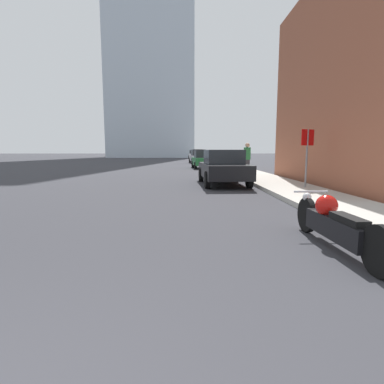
{
  "coord_description": "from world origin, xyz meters",
  "views": [
    {
      "loc": [
        1.34,
        -0.73,
        1.52
      ],
      "look_at": [
        1.49,
        5.73,
        0.64
      ],
      "focal_mm": 28.0,
      "sensor_mm": 36.0,
      "label": 1
    }
  ],
  "objects_px": {
    "parked_car_black": "(223,167)",
    "parked_car_red": "(198,155)",
    "parked_car_silver": "(198,156)",
    "parked_car_white": "(194,154)",
    "pedestrian": "(247,158)",
    "stop_sign": "(307,148)",
    "parked_car_green": "(204,159)",
    "motorcycle": "(334,223)"
  },
  "relations": [
    {
      "from": "parked_car_red",
      "to": "parked_car_white",
      "type": "height_order",
      "value": "parked_car_red"
    },
    {
      "from": "parked_car_green",
      "to": "stop_sign",
      "type": "xyz_separation_m",
      "value": [
        3.0,
        -15.36,
        0.85
      ]
    },
    {
      "from": "motorcycle",
      "to": "parked_car_white",
      "type": "relative_size",
      "value": 0.61
    },
    {
      "from": "parked_car_black",
      "to": "parked_car_white",
      "type": "height_order",
      "value": "parked_car_white"
    },
    {
      "from": "parked_car_black",
      "to": "pedestrian",
      "type": "distance_m",
      "value": 4.22
    },
    {
      "from": "parked_car_red",
      "to": "stop_sign",
      "type": "height_order",
      "value": "stop_sign"
    },
    {
      "from": "pedestrian",
      "to": "stop_sign",
      "type": "bearing_deg",
      "value": -79.98
    },
    {
      "from": "parked_car_silver",
      "to": "pedestrian",
      "type": "height_order",
      "value": "pedestrian"
    },
    {
      "from": "motorcycle",
      "to": "parked_car_green",
      "type": "xyz_separation_m",
      "value": [
        -0.69,
        22.22,
        0.39
      ]
    },
    {
      "from": "parked_car_silver",
      "to": "parked_car_red",
      "type": "relative_size",
      "value": 1.1
    },
    {
      "from": "motorcycle",
      "to": "parked_car_red",
      "type": "distance_m",
      "value": 44.25
    },
    {
      "from": "motorcycle",
      "to": "parked_car_red",
      "type": "height_order",
      "value": "parked_car_red"
    },
    {
      "from": "parked_car_red",
      "to": "parked_car_black",
      "type": "bearing_deg",
      "value": -92.1
    },
    {
      "from": "parked_car_white",
      "to": "pedestrian",
      "type": "xyz_separation_m",
      "value": [
        1.93,
        -43.23,
        0.25
      ]
    },
    {
      "from": "parked_car_silver",
      "to": "pedestrian",
      "type": "relative_size",
      "value": 2.4
    },
    {
      "from": "motorcycle",
      "to": "stop_sign",
      "type": "xyz_separation_m",
      "value": [
        2.31,
        6.86,
        1.24
      ]
    },
    {
      "from": "parked_car_black",
      "to": "stop_sign",
      "type": "relative_size",
      "value": 2.09
    },
    {
      "from": "parked_car_silver",
      "to": "parked_car_white",
      "type": "bearing_deg",
      "value": 84.22
    },
    {
      "from": "parked_car_red",
      "to": "stop_sign",
      "type": "relative_size",
      "value": 1.85
    },
    {
      "from": "parked_car_white",
      "to": "pedestrian",
      "type": "height_order",
      "value": "pedestrian"
    },
    {
      "from": "stop_sign",
      "to": "parked_car_silver",
      "type": "bearing_deg",
      "value": 96.5
    },
    {
      "from": "parked_car_black",
      "to": "parked_car_red",
      "type": "height_order",
      "value": "parked_car_red"
    },
    {
      "from": "parked_car_black",
      "to": "parked_car_green",
      "type": "distance_m",
      "value": 13.17
    },
    {
      "from": "motorcycle",
      "to": "stop_sign",
      "type": "distance_m",
      "value": 7.35
    },
    {
      "from": "stop_sign",
      "to": "pedestrian",
      "type": "distance_m",
      "value": 6.08
    },
    {
      "from": "parked_car_silver",
      "to": "parked_car_white",
      "type": "distance_m",
      "value": 22.53
    },
    {
      "from": "parked_car_black",
      "to": "parked_car_green",
      "type": "height_order",
      "value": "parked_car_green"
    },
    {
      "from": "parked_car_white",
      "to": "parked_car_green",
      "type": "bearing_deg",
      "value": -92.68
    },
    {
      "from": "motorcycle",
      "to": "parked_car_white",
      "type": "xyz_separation_m",
      "value": [
        -0.67,
        56.06,
        0.46
      ]
    },
    {
      "from": "parked_car_black",
      "to": "pedestrian",
      "type": "height_order",
      "value": "pedestrian"
    },
    {
      "from": "parked_car_white",
      "to": "stop_sign",
      "type": "xyz_separation_m",
      "value": [
        2.98,
        -49.19,
        0.78
      ]
    },
    {
      "from": "parked_car_red",
      "to": "stop_sign",
      "type": "xyz_separation_m",
      "value": [
        2.66,
        -37.38,
        0.75
      ]
    },
    {
      "from": "pedestrian",
      "to": "parked_car_white",
      "type": "bearing_deg",
      "value": 92.55
    },
    {
      "from": "motorcycle",
      "to": "parked_car_white",
      "type": "distance_m",
      "value": 56.07
    },
    {
      "from": "parked_car_silver",
      "to": "motorcycle",
      "type": "bearing_deg",
      "value": -94.4
    },
    {
      "from": "parked_car_silver",
      "to": "parked_car_red",
      "type": "height_order",
      "value": "parked_car_red"
    },
    {
      "from": "parked_car_black",
      "to": "pedestrian",
      "type": "relative_size",
      "value": 2.48
    },
    {
      "from": "parked_car_silver",
      "to": "parked_car_white",
      "type": "height_order",
      "value": "parked_car_silver"
    },
    {
      "from": "motorcycle",
      "to": "stop_sign",
      "type": "height_order",
      "value": "stop_sign"
    },
    {
      "from": "stop_sign",
      "to": "pedestrian",
      "type": "bearing_deg",
      "value": 100.02
    },
    {
      "from": "parked_car_silver",
      "to": "parked_car_red",
      "type": "distance_m",
      "value": 10.72
    },
    {
      "from": "parked_car_green",
      "to": "pedestrian",
      "type": "relative_size",
      "value": 2.23
    }
  ]
}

